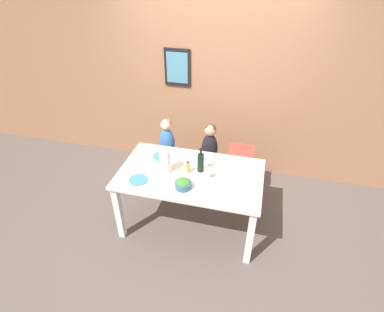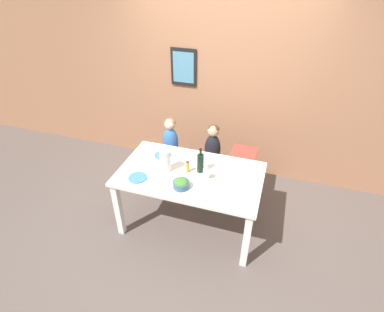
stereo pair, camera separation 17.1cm
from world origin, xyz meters
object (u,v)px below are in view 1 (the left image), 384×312
at_px(salad_bowl_large, 183,184).
at_px(chair_far_left, 168,160).
at_px(paper_towel_roll, 165,162).
at_px(person_child_center, 210,144).
at_px(dinner_plate_front_left, 138,180).
at_px(wine_glass_near, 207,170).
at_px(chair_far_center, 209,167).
at_px(wine_bottle, 201,162).
at_px(person_child_left, 167,138).
at_px(chair_right_highchair, 240,161).
at_px(dinner_plate_back_left, 161,156).

bearing_deg(salad_bowl_large, chair_far_left, 117.31).
height_order(chair_far_left, paper_towel_roll, paper_towel_roll).
relative_size(person_child_center, dinner_plate_front_left, 2.75).
bearing_deg(wine_glass_near, chair_far_center, 99.02).
height_order(paper_towel_roll, salad_bowl_large, paper_towel_roll).
relative_size(wine_bottle, wine_glass_near, 1.82).
xyz_separation_m(chair_far_center, person_child_left, (-0.58, 0.00, 0.36)).
bearing_deg(person_child_center, person_child_left, 180.00).
bearing_deg(chair_right_highchair, salad_bowl_large, -117.87).
distance_m(chair_far_left, person_child_left, 0.36).
distance_m(person_child_center, salad_bowl_large, 0.95).
height_order(person_child_center, salad_bowl_large, person_child_center).
bearing_deg(paper_towel_roll, wine_glass_near, -1.79).
height_order(person_child_center, dinner_plate_back_left, person_child_center).
bearing_deg(person_child_center, salad_bowl_large, -95.51).
bearing_deg(wine_bottle, chair_far_left, 133.80).
relative_size(person_child_center, salad_bowl_large, 3.23).
relative_size(chair_far_left, dinner_plate_back_left, 2.27).
height_order(chair_far_center, dinner_plate_front_left, dinner_plate_front_left).
bearing_deg(paper_towel_roll, dinner_plate_back_left, 118.26).
bearing_deg(chair_far_center, paper_towel_roll, -115.81).
height_order(person_child_left, wine_bottle, wine_bottle).
height_order(person_child_left, dinner_plate_front_left, person_child_left).
xyz_separation_m(person_child_center, salad_bowl_large, (-0.09, -0.94, 0.07)).
distance_m(wine_bottle, paper_towel_roll, 0.38).
relative_size(chair_far_center, wine_glass_near, 2.83).
bearing_deg(person_child_left, person_child_center, 0.00).
relative_size(chair_far_left, person_child_center, 0.83).
xyz_separation_m(chair_far_left, chair_far_center, (0.58, 0.00, 0.00)).
bearing_deg(paper_towel_roll, person_child_center, 64.22).
relative_size(wine_glass_near, dinner_plate_front_left, 0.80).
relative_size(chair_far_left, dinner_plate_front_left, 2.27).
bearing_deg(chair_far_center, dinner_plate_back_left, -136.61).
bearing_deg(person_child_left, dinner_plate_front_left, -90.53).
relative_size(person_child_center, paper_towel_roll, 2.12).
xyz_separation_m(chair_far_center, wine_glass_near, (0.12, -0.74, 0.50)).
bearing_deg(chair_far_left, wine_bottle, -46.20).
xyz_separation_m(person_child_center, dinner_plate_back_left, (-0.49, -0.46, 0.03)).
xyz_separation_m(person_child_center, wine_glass_near, (0.12, -0.74, 0.14)).
height_order(chair_far_left, person_child_left, person_child_left).
bearing_deg(salad_bowl_large, paper_towel_roll, 140.43).
distance_m(chair_far_left, chair_right_highchair, 0.99).
distance_m(chair_right_highchair, person_child_center, 0.46).
height_order(salad_bowl_large, dinner_plate_back_left, salad_bowl_large).
height_order(wine_bottle, dinner_plate_front_left, wine_bottle).
xyz_separation_m(chair_far_left, salad_bowl_large, (0.49, -0.94, 0.44)).
bearing_deg(dinner_plate_back_left, chair_far_left, 100.40).
height_order(chair_far_center, wine_bottle, wine_bottle).
xyz_separation_m(chair_far_center, salad_bowl_large, (-0.09, -0.94, 0.44)).
xyz_separation_m(chair_far_center, paper_towel_roll, (-0.35, -0.73, 0.52)).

